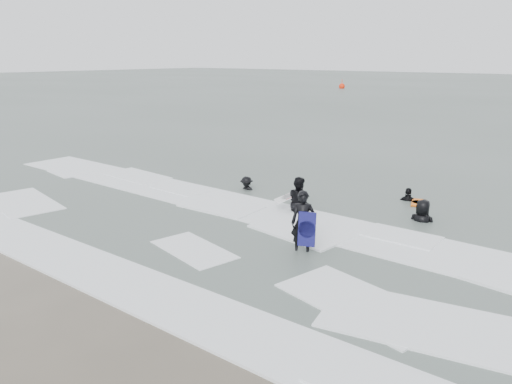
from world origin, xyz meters
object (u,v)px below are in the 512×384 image
Objects in this scene: surfer_wading at (299,213)px; surfer_breaker at (247,191)px; surfer_centre at (302,253)px; buoy at (342,86)px; surfer_right_far at (422,222)px; surfer_right_near at (408,202)px.

surfer_wading is 1.28× the size of surfer_breaker.
surfer_centre is 74.08m from buoy.
surfer_centre is at bearing -61.70° from buoy.
surfer_wading reaches higher than surfer_breaker.
surfer_right_far is (7.20, 0.58, 0.00)m from surfer_breaker.
surfer_right_near is at bearing -64.18° from surfer_right_far.
surfer_right_far is (1.65, 4.80, 0.00)m from surfer_centre.
surfer_centre is at bearing 64.50° from surfer_right_far.
surfer_centre is 1.13× the size of buoy.
surfer_right_near is (0.32, 6.89, 0.00)m from surfer_centre.
surfer_wading is 4.55m from surfer_right_near.
surfer_right_near is (2.52, 3.79, 0.00)m from surfer_wading.
buoy reaches higher than surfer_wading.
surfer_right_far is 1.18× the size of buoy.
surfer_breaker is 6.45m from surfer_right_near.
surfer_centre is 0.99× the size of surfer_wading.
surfer_breaker is 0.75× the size of surfer_right_far.
surfer_wading is 1.13× the size of buoy.
surfer_right_near is (5.88, 2.67, 0.00)m from surfer_breaker.
surfer_breaker is 7.22m from surfer_right_far.
surfer_centre is 6.98m from surfer_breaker.
surfer_right_far reaches higher than surfer_wading.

